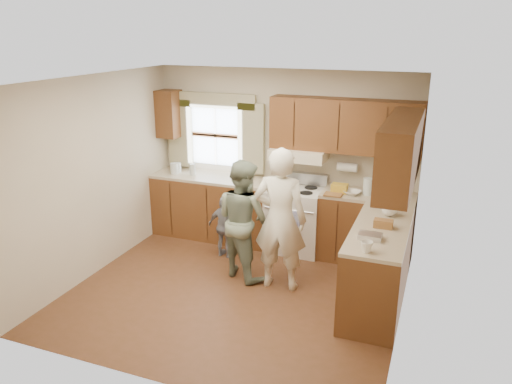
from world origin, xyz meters
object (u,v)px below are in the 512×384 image
at_px(stove, 295,218).
at_px(child, 225,227).
at_px(woman_left, 280,220).
at_px(woman_right, 243,219).

distance_m(stove, child, 1.01).
bearing_deg(child, woman_left, 157.16).
bearing_deg(stove, woman_left, -82.97).
distance_m(stove, woman_right, 1.11).
height_order(woman_left, woman_right, woman_left).
bearing_deg(woman_left, woman_right, -17.54).
xyz_separation_m(stove, child, (-0.83, -0.59, -0.03)).
xyz_separation_m(stove, woman_left, (0.14, -1.12, 0.41)).
relative_size(woman_right, child, 1.74).
xyz_separation_m(woman_left, child, (-0.97, 0.54, -0.44)).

